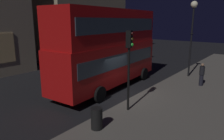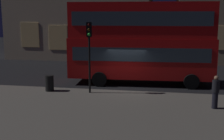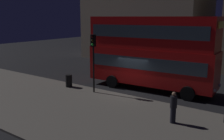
{
  "view_description": "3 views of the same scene",
  "coord_description": "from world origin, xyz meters",
  "views": [
    {
      "loc": [
        -10.81,
        -7.54,
        4.77
      ],
      "look_at": [
        0.44,
        1.02,
        1.46
      ],
      "focal_mm": 33.95,
      "sensor_mm": 36.0,
      "label": 1
    },
    {
      "loc": [
        2.4,
        -18.59,
        4.69
      ],
      "look_at": [
        -0.84,
        -0.27,
        1.25
      ],
      "focal_mm": 47.63,
      "sensor_mm": 36.0,
      "label": 2
    },
    {
      "loc": [
        9.74,
        -15.72,
        5.51
      ],
      "look_at": [
        -1.41,
        -0.29,
        1.57
      ],
      "focal_mm": 41.33,
      "sensor_mm": 36.0,
      "label": 3
    }
  ],
  "objects": [
    {
      "name": "ground_plane",
      "position": [
        0.0,
        0.0,
        0.0
      ],
      "size": [
        80.0,
        80.0,
        0.0
      ],
      "primitive_type": "plane",
      "color": "black"
    },
    {
      "name": "sidewalk_slab",
      "position": [
        0.0,
        -5.16,
        0.06
      ],
      "size": [
        44.0,
        8.39,
        0.12
      ],
      "primitive_type": "cube",
      "color": "#5B564F",
      "rests_on": "ground"
    },
    {
      "name": "double_decker_bus",
      "position": [
        0.82,
        1.65,
        3.06
      ],
      "size": [
        9.95,
        3.17,
        5.53
      ],
      "rotation": [
        0.0,
        0.0,
        0.05
      ],
      "color": "#B20F0F",
      "rests_on": "ground"
    },
    {
      "name": "traffic_light_near_kerb",
      "position": [
        -1.91,
        -1.86,
        3.12
      ],
      "size": [
        0.37,
        0.39,
        4.18
      ],
      "rotation": [
        0.0,
        0.0,
        0.24
      ],
      "color": "black",
      "rests_on": "sidewalk_slab"
    },
    {
      "name": "pedestrian",
      "position": [
        4.96,
        -3.72,
        0.97
      ],
      "size": [
        0.36,
        0.36,
        1.66
      ],
      "rotation": [
        0.0,
        0.0,
        0.44
      ],
      "color": "black",
      "rests_on": "sidewalk_slab"
    },
    {
      "name": "litter_bin",
      "position": [
        -4.44,
        -1.86,
        0.6
      ],
      "size": [
        0.51,
        0.51,
        0.96
      ],
      "primitive_type": "cylinder",
      "color": "black",
      "rests_on": "sidewalk_slab"
    }
  ]
}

